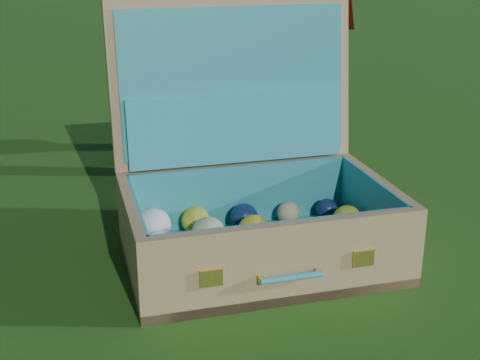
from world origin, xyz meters
name	(u,v)px	position (x,y,z in m)	size (l,w,h in m)	color
ground	(317,297)	(0.00, 0.00, 0.00)	(60.00, 60.00, 0.00)	#215114
suitcase	(248,185)	(0.02, 0.26, 0.16)	(0.71, 0.65, 0.56)	tan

